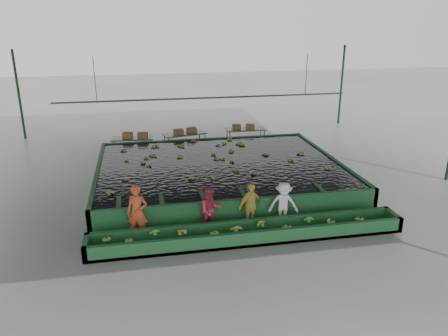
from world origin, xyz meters
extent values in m
plane|color=gray|center=(0.00, 0.00, 0.00)|extent=(80.00, 80.00, 0.00)
cube|color=slate|center=(0.00, 0.00, 5.00)|extent=(20.00, 22.00, 0.04)
cube|color=black|center=(0.00, 1.50, 0.85)|extent=(9.70, 7.70, 0.00)
cylinder|color=#59605B|center=(0.00, 5.00, 3.00)|extent=(0.08, 0.08, 14.00)
cylinder|color=#59605B|center=(-5.00, 5.00, 4.00)|extent=(0.04, 0.04, 2.00)
cylinder|color=#59605B|center=(5.00, 5.00, 4.00)|extent=(0.04, 0.04, 2.00)
imported|color=#C2512C|center=(-3.41, -2.80, 0.89)|extent=(0.74, 0.58, 1.78)
imported|color=#C6304B|center=(-1.09, -2.80, 0.76)|extent=(0.81, 0.67, 1.53)
imported|color=#E4D04D|center=(0.22, -2.80, 0.78)|extent=(0.99, 0.73, 1.56)
imported|color=white|center=(1.36, -2.80, 0.76)|extent=(1.07, 0.75, 1.52)
camera|label=1|loc=(-3.15, -15.46, 6.63)|focal=35.00mm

